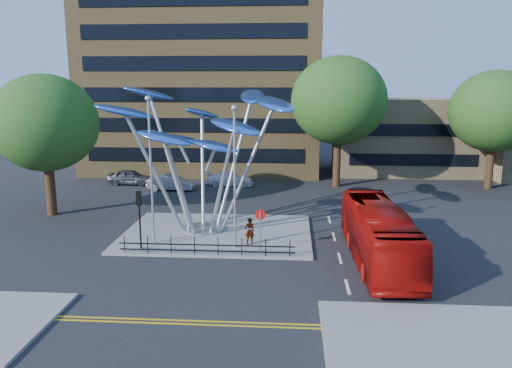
# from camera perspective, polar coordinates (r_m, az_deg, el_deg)

# --- Properties ---
(ground) EXTENTS (120.00, 120.00, 0.00)m
(ground) POSITION_cam_1_polar(r_m,az_deg,el_deg) (26.88, -4.17, -9.58)
(ground) COLOR black
(ground) RESTS_ON ground
(traffic_island) EXTENTS (12.00, 9.00, 0.15)m
(traffic_island) POSITION_cam_1_polar(r_m,az_deg,el_deg) (32.61, -4.41, -5.61)
(traffic_island) COLOR slate
(traffic_island) RESTS_ON ground
(pavement_right) EXTENTS (12.00, 6.00, 0.15)m
(pavement_right) POSITION_cam_1_polar(r_m,az_deg,el_deg) (21.50, 24.44, -16.06)
(pavement_right) COLOR slate
(pavement_right) RESTS_ON ground
(double_yellow_near) EXTENTS (40.00, 0.12, 0.01)m
(double_yellow_near) POSITION_cam_1_polar(r_m,az_deg,el_deg) (21.46, -6.52, -15.30)
(double_yellow_near) COLOR gold
(double_yellow_near) RESTS_ON ground
(double_yellow_far) EXTENTS (40.00, 0.12, 0.01)m
(double_yellow_far) POSITION_cam_1_polar(r_m,az_deg,el_deg) (21.20, -6.68, -15.66)
(double_yellow_far) COLOR gold
(double_yellow_far) RESTS_ON ground
(brick_tower) EXTENTS (25.00, 15.00, 30.00)m
(brick_tower) POSITION_cam_1_polar(r_m,az_deg,el_deg) (57.88, -5.84, 16.76)
(brick_tower) COLOR olive
(brick_tower) RESTS_ON ground
(low_building_near) EXTENTS (15.00, 8.00, 8.00)m
(low_building_near) POSITION_cam_1_polar(r_m,az_deg,el_deg) (56.46, 16.71, 5.28)
(low_building_near) COLOR tan
(low_building_near) RESTS_ON ground
(tree_right) EXTENTS (8.80, 8.80, 12.11)m
(tree_right) POSITION_cam_1_polar(r_m,az_deg,el_deg) (47.03, 9.45, 9.39)
(tree_right) COLOR black
(tree_right) RESTS_ON ground
(tree_left) EXTENTS (7.60, 7.60, 10.32)m
(tree_left) POSITION_cam_1_polar(r_m,az_deg,el_deg) (39.15, -22.96, 6.42)
(tree_left) COLOR black
(tree_left) RESTS_ON ground
(tree_far) EXTENTS (8.00, 8.00, 10.81)m
(tree_far) POSITION_cam_1_polar(r_m,az_deg,el_deg) (50.33, 25.63, 7.49)
(tree_far) COLOR black
(tree_far) RESTS_ON ground
(leaf_sculpture) EXTENTS (12.72, 9.54, 9.51)m
(leaf_sculpture) POSITION_cam_1_polar(r_m,az_deg,el_deg) (32.13, -6.32, 6.47)
(leaf_sculpture) COLOR #9EA0A5
(leaf_sculpture) RESTS_ON traffic_island
(street_lamp_left) EXTENTS (0.36, 0.36, 8.80)m
(street_lamp_left) POSITION_cam_1_polar(r_m,az_deg,el_deg) (29.78, -11.96, 2.96)
(street_lamp_left) COLOR #9EA0A5
(street_lamp_left) RESTS_ON traffic_island
(street_lamp_right) EXTENTS (0.36, 0.36, 8.30)m
(street_lamp_right) POSITION_cam_1_polar(r_m,az_deg,el_deg) (28.36, -2.46, 2.24)
(street_lamp_right) COLOR #9EA0A5
(street_lamp_right) RESTS_ON traffic_island
(traffic_light_island) EXTENTS (0.28, 0.18, 3.42)m
(traffic_light_island) POSITION_cam_1_polar(r_m,az_deg,el_deg) (29.51, -13.21, -2.61)
(traffic_light_island) COLOR black
(traffic_light_island) RESTS_ON traffic_island
(no_entry_sign_island) EXTENTS (0.60, 0.10, 2.45)m
(no_entry_sign_island) POSITION_cam_1_polar(r_m,az_deg,el_deg) (28.48, 0.50, -4.47)
(no_entry_sign_island) COLOR #9EA0A5
(no_entry_sign_island) RESTS_ON traffic_island
(pedestrian_railing_front) EXTENTS (10.00, 0.06, 1.00)m
(pedestrian_railing_front) POSITION_cam_1_polar(r_m,az_deg,el_deg) (28.42, -5.70, -7.23)
(pedestrian_railing_front) COLOR black
(pedestrian_railing_front) RESTS_ON traffic_island
(red_bus) EXTENTS (2.90, 11.27, 3.12)m
(red_bus) POSITION_cam_1_polar(r_m,az_deg,el_deg) (28.12, 13.79, -5.57)
(red_bus) COLOR #990A07
(red_bus) RESTS_ON ground
(pedestrian) EXTENTS (0.68, 0.53, 1.63)m
(pedestrian) POSITION_cam_1_polar(r_m,az_deg,el_deg) (29.91, -0.75, -5.39)
(pedestrian) COLOR gray
(pedestrian) RESTS_ON traffic_island
(parked_car_left) EXTENTS (4.45, 2.11, 1.47)m
(parked_car_left) POSITION_cam_1_polar(r_m,az_deg,el_deg) (49.48, -14.16, 0.77)
(parked_car_left) COLOR #3F4347
(parked_car_left) RESTS_ON ground
(parked_car_mid) EXTENTS (4.33, 1.67, 1.41)m
(parked_car_mid) POSITION_cam_1_polar(r_m,az_deg,el_deg) (46.11, -9.71, 0.15)
(parked_car_mid) COLOR #999CA0
(parked_car_mid) RESTS_ON ground
(parked_car_right) EXTENTS (4.45, 1.92, 1.28)m
(parked_car_right) POSITION_cam_1_polar(r_m,az_deg,el_deg) (47.54, -3.00, 0.56)
(parked_car_right) COLOR white
(parked_car_right) RESTS_ON ground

